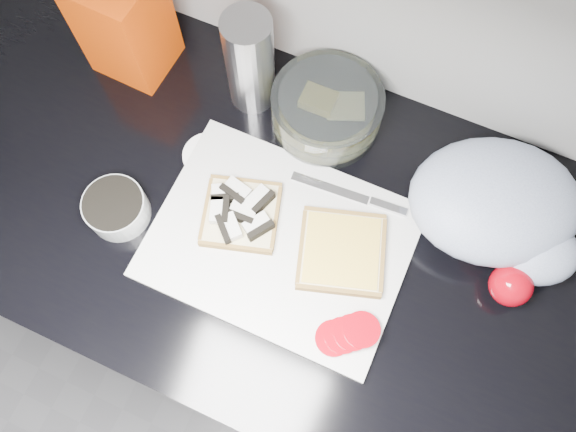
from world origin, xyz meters
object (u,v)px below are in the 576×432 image
object	(u,v)px
cutting_board	(280,242)
bread_bag	(125,22)
steel_canister	(250,62)
glass_bowl	(326,110)

from	to	relation	value
cutting_board	bread_bag	size ratio (longest dim) A/B	2.03
cutting_board	steel_canister	xyz separation A→B (m)	(-0.16, 0.23, 0.09)
steel_canister	bread_bag	bearing A→B (deg)	-175.94
cutting_board	bread_bag	bearing A→B (deg)	150.38
glass_bowl	cutting_board	bearing A→B (deg)	-85.13
cutting_board	steel_canister	world-z (taller)	steel_canister
bread_bag	steel_canister	distance (m)	0.22
cutting_board	bread_bag	world-z (taller)	bread_bag
bread_bag	cutting_board	bearing A→B (deg)	-26.94
bread_bag	steel_canister	xyz separation A→B (m)	(0.22, 0.02, -0.00)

